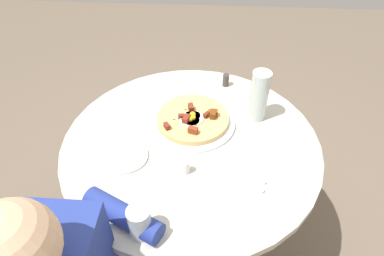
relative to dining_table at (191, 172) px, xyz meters
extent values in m
plane|color=#6B5B4C|center=(0.00, 0.00, -0.57)|extent=(6.00, 6.00, 0.00)
cylinder|color=beige|center=(0.00, 0.00, 0.16)|extent=(0.96, 0.96, 0.03)
cylinder|color=#333338|center=(0.00, 0.00, -0.21)|extent=(0.12, 0.12, 0.72)
cylinder|color=#333338|center=(0.00, 0.00, -0.56)|extent=(0.43, 0.43, 0.02)
sphere|color=tan|center=(-0.60, 0.31, 0.47)|extent=(0.19, 0.19, 0.19)
cylinder|color=navy|center=(-0.35, 0.18, 0.21)|extent=(0.18, 0.26, 0.07)
cylinder|color=white|center=(0.10, 0.00, 0.18)|extent=(0.34, 0.34, 0.01)
cylinder|color=tan|center=(0.10, 0.00, 0.20)|extent=(0.28, 0.28, 0.02)
cylinder|color=white|center=(0.08, 0.01, 0.21)|extent=(0.08, 0.08, 0.01)
sphere|color=yellow|center=(0.08, 0.01, 0.22)|extent=(0.02, 0.02, 0.02)
cylinder|color=white|center=(0.10, 0.00, 0.21)|extent=(0.06, 0.06, 0.01)
sphere|color=yellow|center=(0.10, 0.00, 0.22)|extent=(0.02, 0.02, 0.02)
cylinder|color=white|center=(0.09, 0.00, 0.21)|extent=(0.09, 0.09, 0.01)
sphere|color=yellow|center=(0.09, 0.00, 0.22)|extent=(0.03, 0.03, 0.03)
cube|color=maroon|center=(0.10, -0.05, 0.22)|extent=(0.03, 0.03, 0.02)
cube|color=maroon|center=(0.03, 0.09, 0.22)|extent=(0.03, 0.03, 0.02)
cube|color=brown|center=(0.11, -0.08, 0.22)|extent=(0.04, 0.03, 0.03)
cube|color=maroon|center=(0.14, 0.01, 0.22)|extent=(0.04, 0.03, 0.02)
cube|color=brown|center=(0.11, -0.08, 0.22)|extent=(0.02, 0.04, 0.03)
cube|color=maroon|center=(0.07, 0.02, 0.23)|extent=(0.04, 0.03, 0.03)
cube|color=maroon|center=(0.09, 0.04, 0.22)|extent=(0.02, 0.03, 0.02)
cube|color=brown|center=(0.01, -0.01, 0.22)|extent=(0.03, 0.04, 0.03)
cube|color=#387F2D|center=(0.18, 0.01, 0.21)|extent=(0.01, 0.01, 0.00)
cube|color=#387F2D|center=(0.14, 0.03, 0.21)|extent=(0.01, 0.01, 0.00)
cube|color=#387F2D|center=(0.08, 0.07, 0.21)|extent=(0.01, 0.01, 0.00)
cube|color=#387F2D|center=(0.12, 0.00, 0.21)|extent=(0.01, 0.01, 0.00)
cylinder|color=silver|center=(-0.10, 0.23, 0.18)|extent=(0.16, 0.16, 0.01)
cube|color=white|center=(-0.18, -0.17, 0.18)|extent=(0.18, 0.20, 0.00)
cube|color=silver|center=(-0.16, -0.17, 0.18)|extent=(0.06, 0.18, 0.00)
cube|color=silver|center=(-0.20, -0.17, 0.18)|extent=(0.06, 0.18, 0.00)
cylinder|color=silver|center=(-0.39, 0.12, 0.23)|extent=(0.07, 0.07, 0.11)
cylinder|color=silver|center=(0.16, -0.25, 0.28)|extent=(0.07, 0.07, 0.21)
cylinder|color=white|center=(-0.15, 0.01, 0.20)|extent=(0.03, 0.03, 0.05)
cylinder|color=#3F3833|center=(0.37, -0.13, 0.21)|extent=(0.03, 0.03, 0.06)
camera|label=1|loc=(-0.91, -0.06, 1.08)|focal=31.99mm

